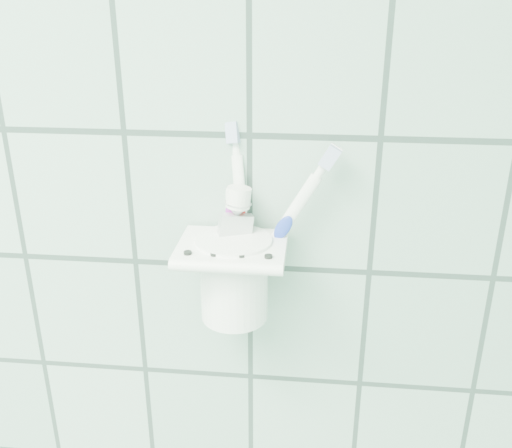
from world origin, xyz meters
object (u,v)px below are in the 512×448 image
holder_bracket (232,250)px  toothpaste_tube (225,240)px  toothbrush_pink (248,221)px  cup (234,275)px  toothbrush_blue (228,221)px  toothbrush_orange (234,214)px

holder_bracket → toothpaste_tube: bearing=126.1°
toothbrush_pink → cup: bearing=-141.8°
toothbrush_blue → toothbrush_orange: toothbrush_blue is taller
toothbrush_orange → toothpaste_tube: (-0.01, -0.01, -0.03)m
cup → toothbrush_pink: toothbrush_pink is taller
toothbrush_blue → toothbrush_orange: 0.03m
cup → toothbrush_blue: 0.07m
holder_bracket → toothpaste_tube: size_ratio=0.80×
holder_bracket → toothbrush_orange: 0.04m
cup → toothbrush_orange: bearing=96.2°
toothbrush_pink → toothbrush_blue: (-0.02, -0.02, 0.01)m
toothbrush_pink → toothbrush_blue: size_ratio=0.97×
cup → toothbrush_orange: toothbrush_orange is taller
toothpaste_tube → toothbrush_pink: bearing=-27.9°
toothbrush_blue → toothbrush_orange: bearing=71.7°
toothpaste_tube → cup: bearing=-63.7°
toothbrush_orange → toothbrush_pink: bearing=-26.0°
cup → holder_bracket: bearing=-102.9°
holder_bracket → toothbrush_pink: (0.02, 0.01, 0.03)m
holder_bracket → toothpaste_tube: 0.02m
toothbrush_blue → toothbrush_orange: (0.00, 0.03, -0.00)m
toothbrush_pink → toothbrush_orange: size_ratio=1.01×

